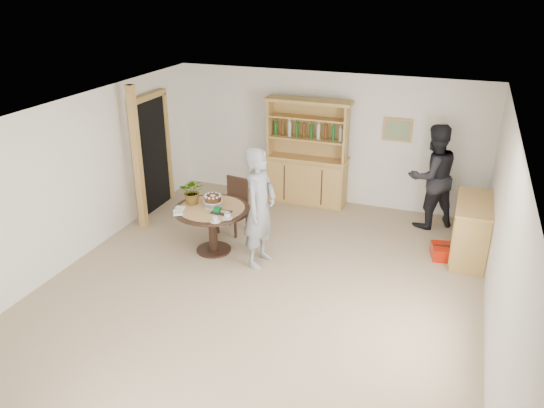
{
  "coord_description": "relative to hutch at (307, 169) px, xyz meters",
  "views": [
    {
      "loc": [
        2.39,
        -6.0,
        4.12
      ],
      "look_at": [
        -0.06,
        0.63,
        1.05
      ],
      "focal_mm": 35.0,
      "sensor_mm": 36.0,
      "label": 1
    }
  ],
  "objects": [
    {
      "name": "red_suitcase",
      "position": [
        2.8,
        -1.38,
        -0.59
      ],
      "size": [
        0.67,
        0.52,
        0.21
      ],
      "rotation": [
        0.0,
        0.0,
        0.21
      ],
      "color": "red",
      "rests_on": "ground"
    },
    {
      "name": "birthday_cake",
      "position": [
        -0.83,
        -2.4,
        0.19
      ],
      "size": [
        0.3,
        0.3,
        0.2
      ],
      "color": "white",
      "rests_on": "dining_table"
    },
    {
      "name": "napkins",
      "position": [
        -1.24,
        -2.76,
        0.09
      ],
      "size": [
        0.24,
        0.33,
        0.03
      ],
      "color": "white",
      "rests_on": "dining_table"
    },
    {
      "name": "dining_table",
      "position": [
        -0.83,
        -2.45,
        -0.08
      ],
      "size": [
        1.2,
        1.2,
        0.76
      ],
      "color": "black",
      "rests_on": "ground"
    },
    {
      "name": "sideboard",
      "position": [
        3.04,
        -1.24,
        -0.22
      ],
      "size": [
        0.54,
        1.26,
        0.94
      ],
      "color": "tan",
      "rests_on": "ground"
    },
    {
      "name": "doorway",
      "position": [
        -2.63,
        -1.24,
        0.42
      ],
      "size": [
        0.13,
        1.1,
        2.18
      ],
      "color": "black",
      "rests_on": "ground"
    },
    {
      "name": "ground",
      "position": [
        0.3,
        -3.24,
        -0.69
      ],
      "size": [
        7.0,
        7.0,
        0.0
      ],
      "primitive_type": "plane",
      "color": "tan",
      "rests_on": "ground"
    },
    {
      "name": "pine_post",
      "position": [
        -2.4,
        -2.04,
        0.56
      ],
      "size": [
        0.12,
        0.12,
        2.5
      ],
      "primitive_type": "cube",
      "color": "tan",
      "rests_on": "ground"
    },
    {
      "name": "adult_person",
      "position": [
        2.32,
        -0.27,
        0.24
      ],
      "size": [
        1.14,
        1.1,
        1.85
      ],
      "primitive_type": "imported",
      "rotation": [
        0.0,
        0.0,
        3.78
      ],
      "color": "black",
      "rests_on": "ground"
    },
    {
      "name": "hutch",
      "position": [
        0.0,
        0.0,
        0.0
      ],
      "size": [
        1.62,
        0.54,
        2.04
      ],
      "color": "tan",
      "rests_on": "ground"
    },
    {
      "name": "coffee_cup_a",
      "position": [
        -0.43,
        -2.73,
        0.11
      ],
      "size": [
        0.15,
        0.15,
        0.09
      ],
      "color": "silver",
      "rests_on": "dining_table"
    },
    {
      "name": "gift_tray",
      "position": [
        -0.61,
        -2.57,
        0.1
      ],
      "size": [
        0.3,
        0.2,
        0.08
      ],
      "color": "black",
      "rests_on": "dining_table"
    },
    {
      "name": "coffee_cup_b",
      "position": [
        -0.55,
        -2.9,
        0.11
      ],
      "size": [
        0.15,
        0.15,
        0.08
      ],
      "color": "silver",
      "rests_on": "dining_table"
    },
    {
      "name": "room_shell",
      "position": [
        0.3,
        -3.23,
        1.05
      ],
      "size": [
        6.04,
        7.04,
        2.52
      ],
      "color": "white",
      "rests_on": "ground"
    },
    {
      "name": "teen_boy",
      "position": [
        0.02,
        -2.55,
        0.24
      ],
      "size": [
        0.51,
        0.72,
        1.85
      ],
      "primitive_type": "imported",
      "rotation": [
        0.0,
        0.0,
        1.47
      ],
      "color": "gray",
      "rests_on": "ground"
    },
    {
      "name": "flower_vase",
      "position": [
        -1.18,
        -2.4,
        0.28
      ],
      "size": [
        0.47,
        0.44,
        0.42
      ],
      "primitive_type": "imported",
      "rotation": [
        0.0,
        0.0,
        0.35
      ],
      "color": "#3F7233",
      "rests_on": "dining_table"
    },
    {
      "name": "dining_chair",
      "position": [
        -0.81,
        -1.62,
        -0.15
      ],
      "size": [
        0.48,
        0.48,
        0.95
      ],
      "rotation": [
        0.0,
        0.0,
        -0.16
      ],
      "color": "black",
      "rests_on": "ground"
    }
  ]
}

